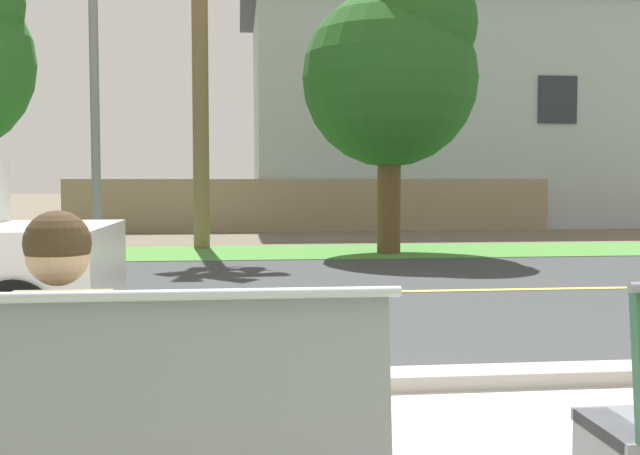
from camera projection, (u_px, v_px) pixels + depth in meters
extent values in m
plane|color=#665B4C|center=(304.00, 278.00, 10.47)|extent=(140.00, 140.00, 0.00)
cube|color=#ADA89E|center=(382.00, 381.00, 4.86)|extent=(44.00, 0.30, 0.11)
cube|color=#383A3D|center=(315.00, 293.00, 8.98)|extent=(52.00, 8.00, 0.01)
cube|color=#E0CC4C|center=(315.00, 293.00, 8.98)|extent=(48.00, 0.14, 0.01)
cube|color=#478438|center=(287.00, 252.00, 14.12)|extent=(48.00, 2.80, 0.02)
cube|color=#9EA0A8|center=(140.00, 449.00, 2.59)|extent=(1.74, 0.44, 0.05)
cube|color=slate|center=(131.00, 383.00, 2.38)|extent=(1.67, 0.12, 0.52)
cylinder|color=#9EA0A8|center=(129.00, 296.00, 2.35)|extent=(1.74, 0.04, 0.04)
cylinder|color=black|center=(48.00, 411.00, 2.73)|extent=(0.15, 0.42, 0.15)
cylinder|color=black|center=(98.00, 410.00, 2.75)|extent=(0.15, 0.42, 0.15)
cube|color=#6B7047|center=(60.00, 370.00, 2.54)|extent=(0.34, 0.20, 0.52)
cylinder|color=#6B7047|center=(125.00, 361.00, 2.58)|extent=(0.09, 0.09, 0.46)
sphere|color=tan|center=(58.00, 255.00, 2.53)|extent=(0.21, 0.21, 0.21)
sphere|color=#382819|center=(57.00, 243.00, 2.52)|extent=(0.22, 0.22, 0.22)
cylinder|color=black|center=(15.00, 322.00, 5.47)|extent=(0.64, 0.18, 0.64)
cylinder|color=black|center=(67.00, 289.00, 7.13)|extent=(0.64, 0.18, 0.64)
cylinder|color=gray|center=(94.00, 66.00, 13.14)|extent=(0.16, 0.16, 6.73)
cylinder|color=brown|center=(389.00, 200.00, 13.83)|extent=(0.43, 0.43, 2.01)
sphere|color=#23561E|center=(390.00, 79.00, 13.69)|extent=(3.21, 3.21, 3.21)
sphere|color=#23561E|center=(415.00, 23.00, 13.43)|extent=(2.25, 2.25, 2.25)
cylinder|color=brown|center=(200.00, 45.00, 14.71)|extent=(0.32, 0.32, 8.04)
cube|color=gray|center=(312.00, 205.00, 20.07)|extent=(13.00, 0.36, 1.40)
cube|color=#A3ADB2|center=(436.00, 120.00, 23.55)|extent=(11.34, 6.40, 6.52)
cube|color=#474C56|center=(437.00, 5.00, 23.33)|extent=(12.25, 6.91, 0.60)
cube|color=#232833|center=(375.00, 97.00, 20.05)|extent=(1.10, 0.06, 1.30)
cube|color=#232833|center=(558.00, 100.00, 20.61)|extent=(1.10, 0.06, 1.30)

